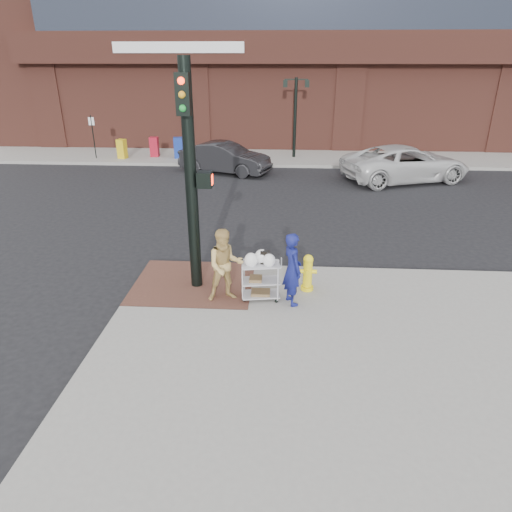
# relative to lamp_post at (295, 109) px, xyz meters

# --- Properties ---
(ground) EXTENTS (220.00, 220.00, 0.00)m
(ground) POSITION_rel_lamp_post_xyz_m (-2.00, -16.00, -2.62)
(ground) COLOR black
(ground) RESTS_ON ground
(sidewalk_far) EXTENTS (65.00, 36.00, 0.15)m
(sidewalk_far) POSITION_rel_lamp_post_xyz_m (10.50, 16.00, -2.54)
(sidewalk_far) COLOR gray
(sidewalk_far) RESTS_ON ground
(brick_curb_ramp) EXTENTS (2.80, 2.40, 0.01)m
(brick_curb_ramp) POSITION_rel_lamp_post_xyz_m (-2.60, -15.10, -2.46)
(brick_curb_ramp) COLOR #553027
(brick_curb_ramp) RESTS_ON sidewalk_near
(lamp_post) EXTENTS (1.32, 0.22, 4.00)m
(lamp_post) POSITION_rel_lamp_post_xyz_m (0.00, 0.00, 0.00)
(lamp_post) COLOR black
(lamp_post) RESTS_ON sidewalk_far
(parking_sign) EXTENTS (0.05, 0.05, 2.20)m
(parking_sign) POSITION_rel_lamp_post_xyz_m (-10.50, -1.00, -1.37)
(parking_sign) COLOR black
(parking_sign) RESTS_ON sidewalk_far
(traffic_signal_pole) EXTENTS (0.61, 0.51, 5.00)m
(traffic_signal_pole) POSITION_rel_lamp_post_xyz_m (-2.48, -15.23, 0.21)
(traffic_signal_pole) COLOR black
(traffic_signal_pole) RESTS_ON sidewalk_near
(woman_blue) EXTENTS (0.59, 0.70, 1.63)m
(woman_blue) POSITION_rel_lamp_post_xyz_m (-0.27, -15.91, -1.65)
(woman_blue) COLOR navy
(woman_blue) RESTS_ON sidewalk_near
(pedestrian_tan) EXTENTS (0.94, 0.82, 1.64)m
(pedestrian_tan) POSITION_rel_lamp_post_xyz_m (-1.73, -15.82, -1.65)
(pedestrian_tan) COLOR tan
(pedestrian_tan) RESTS_ON sidewalk_near
(sedan_dark) EXTENTS (4.58, 2.91, 1.43)m
(sedan_dark) POSITION_rel_lamp_post_xyz_m (-3.31, -3.27, -1.90)
(sedan_dark) COLOR black
(sedan_dark) RESTS_ON ground
(minivan_white) EXTENTS (6.14, 4.25, 1.56)m
(minivan_white) POSITION_rel_lamp_post_xyz_m (4.85, -4.29, -1.84)
(minivan_white) COLOR silver
(minivan_white) RESTS_ON ground
(utility_cart) EXTENTS (0.88, 0.58, 1.14)m
(utility_cart) POSITION_rel_lamp_post_xyz_m (-0.96, -15.76, -1.95)
(utility_cart) COLOR #B1B0B6
(utility_cart) RESTS_ON sidewalk_near
(fire_hydrant) EXTENTS (0.41, 0.29, 0.88)m
(fire_hydrant) POSITION_rel_lamp_post_xyz_m (0.10, -15.27, -2.02)
(fire_hydrant) COLOR yellow
(fire_hydrant) RESTS_ON sidewalk_near
(newsbox_red) EXTENTS (0.44, 0.40, 1.03)m
(newsbox_red) POSITION_rel_lamp_post_xyz_m (-7.49, -0.38, -1.95)
(newsbox_red) COLOR #A41225
(newsbox_red) RESTS_ON sidewalk_far
(newsbox_yellow) EXTENTS (0.50, 0.47, 0.99)m
(newsbox_yellow) POSITION_rel_lamp_post_xyz_m (-9.07, -0.95, -1.97)
(newsbox_yellow) COLOR gold
(newsbox_yellow) RESTS_ON sidewalk_far
(newsbox_blue) EXTENTS (0.50, 0.47, 1.07)m
(newsbox_blue) POSITION_rel_lamp_post_xyz_m (-6.11, -0.67, -1.93)
(newsbox_blue) COLOR navy
(newsbox_blue) RESTS_ON sidewalk_far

